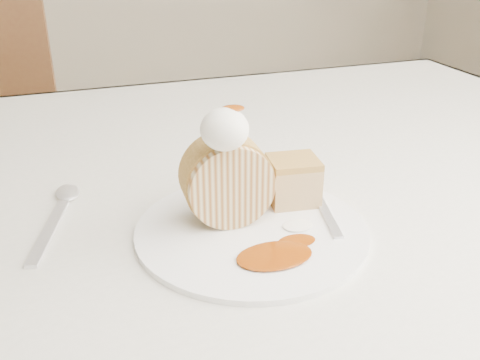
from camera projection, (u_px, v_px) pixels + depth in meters
name	position (u px, v px, depth m)	size (l,w,h in m)	color
table	(216.00, 216.00, 0.81)	(1.40, 0.90, 0.75)	silver
plate	(252.00, 230.00, 0.59)	(0.26, 0.26, 0.01)	white
roulade_slice	(227.00, 181.00, 0.59)	(0.09, 0.09, 0.05)	beige
cake_chunk	(293.00, 183.00, 0.63)	(0.06, 0.05, 0.05)	#B38943
whipped_cream	(224.00, 129.00, 0.53)	(0.05, 0.05, 0.04)	white
caramel_drizzle	(233.00, 103.00, 0.53)	(0.02, 0.02, 0.01)	#803205
caramel_pool	(274.00, 256.00, 0.53)	(0.08, 0.05, 0.00)	#803205
fork	(326.00, 213.00, 0.61)	(0.02, 0.15, 0.00)	silver
spoon	(49.00, 231.00, 0.59)	(0.03, 0.17, 0.00)	silver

